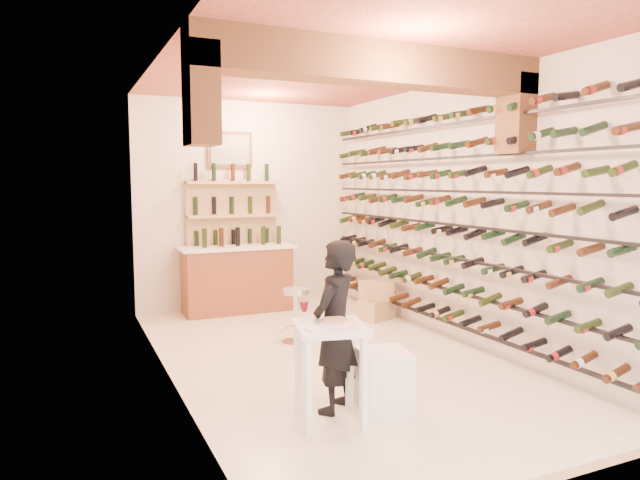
# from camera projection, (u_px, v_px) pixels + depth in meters

# --- Properties ---
(ground) EXTENTS (6.00, 6.00, 0.00)m
(ground) POSITION_uv_depth(u_px,v_px,m) (331.00, 358.00, 6.36)
(ground) COLOR white
(ground) RESTS_ON ground
(room_shell) EXTENTS (3.52, 6.02, 3.21)m
(room_shell) POSITION_uv_depth(u_px,v_px,m) (342.00, 154.00, 5.90)
(room_shell) COLOR beige
(room_shell) RESTS_ON ground
(wine_rack) EXTENTS (0.32, 5.70, 2.56)m
(wine_rack) POSITION_uv_depth(u_px,v_px,m) (446.00, 216.00, 6.83)
(wine_rack) COLOR black
(wine_rack) RESTS_ON ground
(back_counter) EXTENTS (1.70, 0.62, 1.29)m
(back_counter) POSITION_uv_depth(u_px,v_px,m) (238.00, 277.00, 8.58)
(back_counter) COLOR brown
(back_counter) RESTS_ON ground
(back_shelving) EXTENTS (1.40, 0.31, 2.73)m
(back_shelving) POSITION_uv_depth(u_px,v_px,m) (232.00, 234.00, 8.73)
(back_shelving) COLOR tan
(back_shelving) RESTS_ON ground
(tasting_table) EXTENTS (0.67, 0.67, 0.98)m
(tasting_table) POSITION_uv_depth(u_px,v_px,m) (330.00, 342.00, 4.63)
(tasting_table) COLOR white
(tasting_table) RESTS_ON ground
(white_stool) EXTENTS (0.48, 0.48, 0.52)m
(white_stool) POSITION_uv_depth(u_px,v_px,m) (384.00, 379.00, 4.93)
(white_stool) COLOR white
(white_stool) RESTS_ON ground
(person) EXTENTS (0.64, 0.61, 1.47)m
(person) POSITION_uv_depth(u_px,v_px,m) (335.00, 326.00, 4.84)
(person) COLOR black
(person) RESTS_ON ground
(chrome_barstool) EXTENTS (0.35, 0.35, 0.67)m
(chrome_barstool) POSITION_uv_depth(u_px,v_px,m) (296.00, 312.00, 6.91)
(chrome_barstool) COLOR silver
(chrome_barstool) RESTS_ON ground
(crate_lower) EXTENTS (0.56, 0.48, 0.29)m
(crate_lower) POSITION_uv_depth(u_px,v_px,m) (376.00, 309.00, 8.14)
(crate_lower) COLOR tan
(crate_lower) RESTS_ON ground
(crate_upper) EXTENTS (0.51, 0.41, 0.26)m
(crate_upper) POSITION_uv_depth(u_px,v_px,m) (376.00, 290.00, 8.12)
(crate_upper) COLOR tan
(crate_upper) RESTS_ON crate_lower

